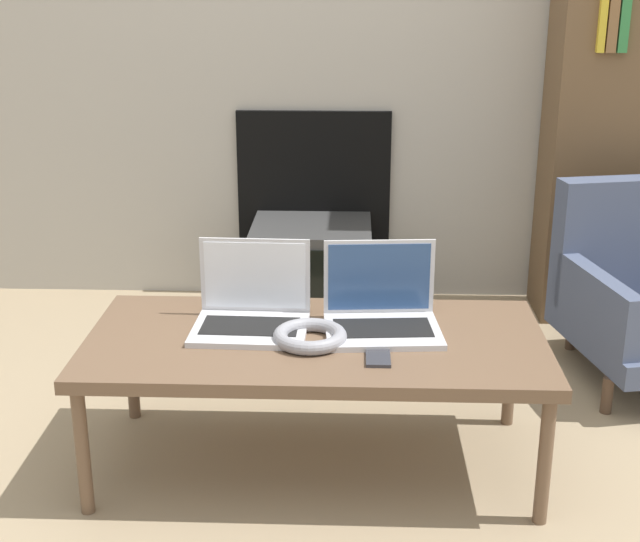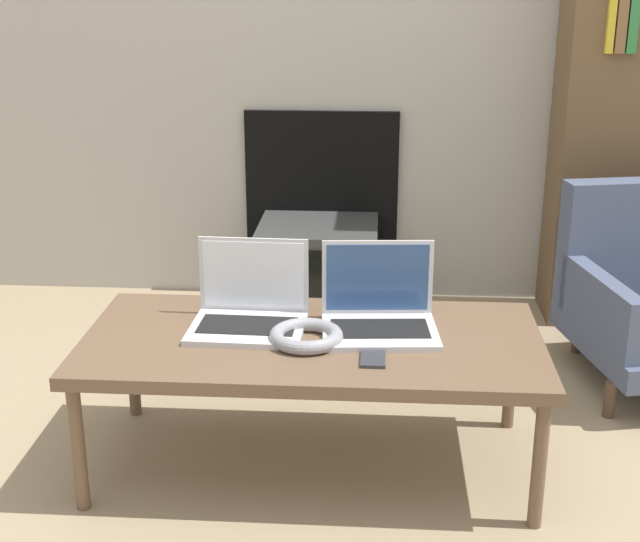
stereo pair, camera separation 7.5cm
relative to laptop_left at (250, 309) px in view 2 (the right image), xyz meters
name	(u,v)px [view 2 (the right image)]	position (x,y,z in m)	size (l,w,h in m)	color
ground_plane	(302,536)	(0.18, -0.42, -0.44)	(14.00, 14.00, 0.00)	#998466
table	(312,347)	(0.18, -0.07, -0.08)	(1.24, 0.60, 0.39)	brown
laptop_left	(250,309)	(0.00, 0.00, 0.00)	(0.32, 0.26, 0.23)	silver
laptop_right	(379,312)	(0.36, 0.00, 0.00)	(0.33, 0.27, 0.23)	silver
headphones	(306,336)	(0.17, -0.11, -0.03)	(0.20, 0.20, 0.04)	gray
phone	(373,357)	(0.34, -0.20, -0.04)	(0.06, 0.13, 0.01)	#333338
tv	(318,269)	(0.11, 1.09, -0.25)	(0.47, 0.42, 0.37)	#383838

